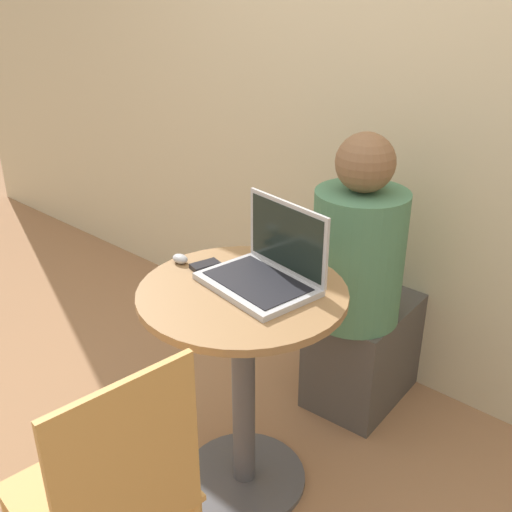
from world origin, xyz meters
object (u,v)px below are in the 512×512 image
(laptop, at_px, (267,268))
(person_seated, at_px, (361,301))
(chair_empty, at_px, (111,501))
(cell_phone, at_px, (205,265))

(laptop, height_order, person_seated, person_seated)
(laptop, distance_m, person_seated, 0.65)
(laptop, distance_m, chair_empty, 0.78)
(person_seated, bearing_deg, laptop, -91.74)
(laptop, xyz_separation_m, person_seated, (0.02, 0.55, -0.34))
(laptop, relative_size, person_seated, 0.33)
(laptop, height_order, cell_phone, laptop)
(chair_empty, distance_m, person_seated, 1.24)
(cell_phone, xyz_separation_m, chair_empty, (0.30, -0.63, -0.33))
(laptop, bearing_deg, cell_phone, -167.14)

